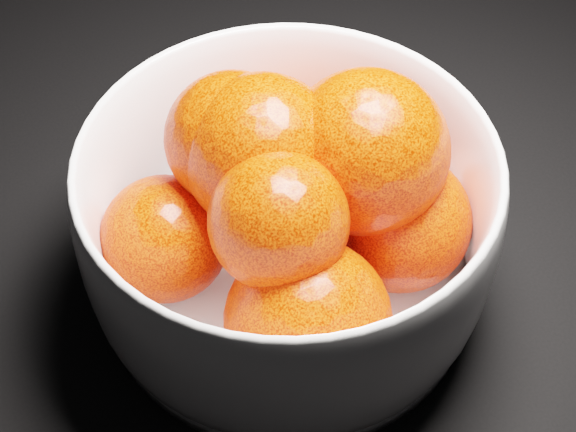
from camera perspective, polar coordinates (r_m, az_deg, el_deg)
bowl at (r=0.49m, az=-0.00°, el=-0.47°), size 0.25×0.25×0.12m
orange_pile at (r=0.47m, az=0.65°, el=1.29°), size 0.21×0.21×0.15m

